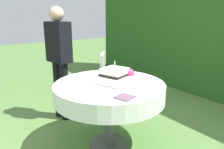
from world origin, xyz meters
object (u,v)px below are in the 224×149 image
at_px(cake_table, 109,92).
at_px(garden_chair, 97,75).
at_px(serving_plate_near, 95,95).
at_px(serving_plate_left, 138,79).
at_px(serving_plate_far, 102,73).
at_px(standing_person, 59,56).
at_px(napkin_stack, 125,97).
at_px(wedding_cake, 116,76).

relative_size(cake_table, garden_chair, 1.38).
xyz_separation_m(serving_plate_near, garden_chair, (-1.30, 0.83, -0.23)).
xyz_separation_m(serving_plate_near, serving_plate_left, (-0.16, 0.69, 0.00)).
bearing_deg(serving_plate_far, standing_person, -152.57).
distance_m(serving_plate_far, standing_person, 0.70).
bearing_deg(cake_table, napkin_stack, -17.62).
xyz_separation_m(garden_chair, standing_person, (0.07, -0.65, 0.39)).
distance_m(serving_plate_far, napkin_stack, 0.89).
bearing_deg(serving_plate_near, standing_person, 171.87).
relative_size(cake_table, wedding_cake, 3.04).
relative_size(serving_plate_near, serving_plate_left, 0.90).
bearing_deg(serving_plate_near, serving_plate_left, 102.84).
bearing_deg(wedding_cake, standing_person, -169.13).
distance_m(wedding_cake, serving_plate_near, 0.43).
height_order(serving_plate_far, serving_plate_left, same).
xyz_separation_m(wedding_cake, serving_plate_near, (0.19, -0.38, -0.07)).
bearing_deg(garden_chair, serving_plate_near, -32.38).
height_order(cake_table, serving_plate_left, serving_plate_left).
bearing_deg(standing_person, serving_plate_far, 27.43).
bearing_deg(garden_chair, cake_table, -25.14).
xyz_separation_m(cake_table, serving_plate_left, (0.07, 0.36, 0.11)).
xyz_separation_m(napkin_stack, standing_person, (-1.44, -0.01, 0.16)).
bearing_deg(napkin_stack, serving_plate_left, 126.03).
bearing_deg(garden_chair, serving_plate_left, -7.05).
relative_size(serving_plate_left, napkin_stack, 0.86).
distance_m(serving_plate_left, napkin_stack, 0.62).
relative_size(cake_table, standing_person, 0.77).
height_order(cake_table, serving_plate_near, serving_plate_near).
bearing_deg(standing_person, cake_table, 8.23).
distance_m(cake_table, serving_plate_left, 0.39).
height_order(serving_plate_near, serving_plate_left, same).
relative_size(serving_plate_far, garden_chair, 0.16).
bearing_deg(garden_chair, napkin_stack, -23.05).
relative_size(serving_plate_left, standing_person, 0.08).
xyz_separation_m(serving_plate_near, napkin_stack, (0.21, 0.18, -0.00)).
xyz_separation_m(cake_table, garden_chair, (-1.08, 0.51, -0.12)).
distance_m(napkin_stack, standing_person, 1.45).
bearing_deg(cake_table, standing_person, -171.77).
xyz_separation_m(serving_plate_far, standing_person, (-0.61, -0.32, 0.16)).
bearing_deg(napkin_stack, serving_plate_far, 159.71).
height_order(wedding_cake, napkin_stack, wedding_cake).
bearing_deg(serving_plate_near, serving_plate_far, 141.85).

